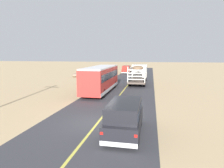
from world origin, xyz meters
name	(u,v)px	position (x,y,z in m)	size (l,w,h in m)	color
ground_plane	(97,124)	(0.00, 0.00, 0.00)	(240.00, 240.00, 0.00)	tan
road_surface	(97,124)	(0.00, 0.00, 0.01)	(8.00, 120.00, 0.02)	#38383D
road_centre_line	(97,124)	(0.00, 0.00, 0.02)	(0.16, 117.60, 0.00)	#D8CC4C
suv_near	(125,116)	(2.06, -1.27, 1.09)	(1.90, 4.62, 1.93)	black
livestock_truck	(139,72)	(1.49, 21.16, 1.79)	(2.53, 9.70, 3.02)	silver
bus	(101,78)	(-2.64, 11.26, 1.75)	(2.54, 10.00, 3.21)	red
car_far	(126,69)	(-2.68, 36.95, 1.09)	(1.90, 4.62, 1.93)	#B2261E
boulder_near_shoulder	(75,75)	(-12.17, 26.36, 0.41)	(1.54, 1.53, 0.82)	#84705B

